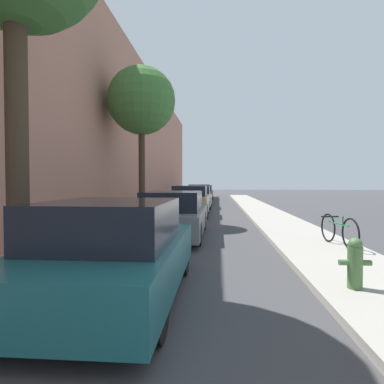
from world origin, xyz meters
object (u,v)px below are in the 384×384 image
at_px(parked_car_grey, 174,215).
at_px(bicycle, 338,230).
at_px(street_tree_far, 142,101).
at_px(fire_hydrant, 355,262).
at_px(parked_car_champagne, 191,201).
at_px(parked_car_red, 203,192).
at_px(parked_car_white, 198,197).
at_px(parked_car_black, 200,194).
at_px(parked_car_teal, 113,252).

xyz_separation_m(parked_car_grey, bicycle, (4.16, -1.73, -0.15)).
distance_m(street_tree_far, fire_hydrant, 10.22).
bearing_deg(parked_car_champagne, parked_car_red, 90.53).
xyz_separation_m(street_tree_far, fire_hydrant, (4.91, -7.88, -4.28)).
height_order(parked_car_white, bicycle, parked_car_white).
xyz_separation_m(parked_car_white, parked_car_red, (-0.18, 11.41, -0.02)).
height_order(parked_car_champagne, fire_hydrant, parked_car_champagne).
distance_m(parked_car_grey, parked_car_champagne, 6.01).
bearing_deg(bicycle, fire_hydrant, -114.00).
height_order(parked_car_white, parked_car_black, parked_car_black).
bearing_deg(bicycle, parked_car_red, 91.78).
height_order(parked_car_champagne, bicycle, parked_car_champagne).
bearing_deg(bicycle, parked_car_champagne, 110.04).
xyz_separation_m(parked_car_red, fire_hydrant, (3.41, -27.64, -0.17)).
relative_size(parked_car_white, bicycle, 2.68).
relative_size(parked_car_black, bicycle, 2.47).
relative_size(parked_car_champagne, fire_hydrant, 5.99).
bearing_deg(parked_car_teal, parked_car_grey, 88.63).
relative_size(parked_car_teal, parked_car_grey, 0.86).
relative_size(parked_car_red, street_tree_far, 0.71).
bearing_deg(parked_car_grey, street_tree_far, 119.56).
distance_m(parked_car_teal, parked_car_white, 16.57).
distance_m(parked_car_white, bicycle, 13.66).
xyz_separation_m(parked_car_teal, parked_car_black, (-0.09, 22.41, 0.04)).
height_order(parked_car_teal, parked_car_white, parked_car_white).
relative_size(parked_car_white, parked_car_black, 1.09).
distance_m(parked_car_grey, fire_hydrant, 5.92).
bearing_deg(parked_car_grey, bicycle, -22.63).
distance_m(parked_car_teal, parked_car_red, 27.98).
distance_m(parked_car_champagne, bicycle, 8.79).
bearing_deg(parked_car_red, parked_car_teal, -89.93).
relative_size(parked_car_teal, parked_car_champagne, 0.92).
xyz_separation_m(parked_car_black, bicycle, (4.37, -18.85, -0.20)).
relative_size(parked_car_teal, parked_car_red, 0.93).
distance_m(parked_car_champagne, fire_hydrant, 11.43).
bearing_deg(fire_hydrant, parked_car_grey, 123.30).
distance_m(parked_car_black, fire_hydrant, 22.34).
bearing_deg(parked_car_white, street_tree_far, -101.38).
relative_size(parked_car_grey, parked_car_champagne, 1.07).
bearing_deg(parked_car_black, parked_car_champagne, -88.95).
xyz_separation_m(parked_car_black, fire_hydrant, (3.46, -22.07, -0.20)).
relative_size(parked_car_black, parked_car_red, 1.01).
bearing_deg(bicycle, parked_car_grey, 149.12).
distance_m(parked_car_teal, parked_car_champagne, 11.30).
xyz_separation_m(parked_car_teal, parked_car_grey, (0.13, 5.29, -0.01)).
xyz_separation_m(parked_car_white, bicycle, (4.14, -13.01, -0.18)).
distance_m(parked_car_white, parked_car_black, 5.85).
bearing_deg(parked_car_grey, parked_car_champagne, 90.08).
relative_size(parked_car_teal, parked_car_black, 0.92).
xyz_separation_m(parked_car_white, fire_hydrant, (3.23, -16.23, -0.18)).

